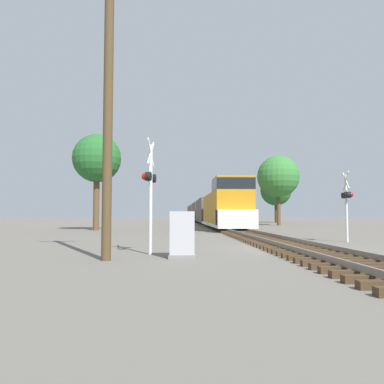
{
  "coord_description": "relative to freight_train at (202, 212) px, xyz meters",
  "views": [
    {
      "loc": [
        -4.54,
        -14.72,
        1.33
      ],
      "look_at": [
        -3.76,
        3.66,
        2.45
      ],
      "focal_mm": 35.0,
      "sensor_mm": 36.0,
      "label": 1
    }
  ],
  "objects": [
    {
      "name": "rail_track_bed",
      "position": [
        0.0,
        -50.74,
        -1.73
      ],
      "size": [
        2.6,
        160.0,
        0.31
      ],
      "color": "#42301E",
      "rests_on": "ground"
    },
    {
      "name": "utility_pole",
      "position": [
        -6.58,
        -54.37,
        2.84
      ],
      "size": [
        1.8,
        0.28,
        9.14
      ],
      "color": "#4C3A23",
      "rests_on": "ground"
    },
    {
      "name": "tree_far_right",
      "position": [
        -11.43,
        -32.96,
        4.29
      ],
      "size": [
        4.17,
        4.17,
        8.31
      ],
      "color": "brown",
      "rests_on": "ground"
    },
    {
      "name": "relay_cabinet",
      "position": [
        -4.36,
        -53.84,
        -1.16
      ],
      "size": [
        0.83,
        0.71,
        1.44
      ],
      "color": "slate",
      "rests_on": "ground"
    },
    {
      "name": "tree_mid_background",
      "position": [
        8.32,
        -18.99,
        4.26
      ],
      "size": [
        5.28,
        5.28,
        8.79
      ],
      "color": "brown",
      "rests_on": "ground"
    },
    {
      "name": "ground_plane",
      "position": [
        0.0,
        -50.74,
        -1.87
      ],
      "size": [
        400.0,
        400.0,
        0.0
      ],
      "primitive_type": "plane",
      "color": "#666059"
    },
    {
      "name": "freight_train",
      "position": [
        0.0,
        0.0,
        0.0
      ],
      "size": [
        3.01,
        78.37,
        4.33
      ],
      "color": "#B77A14",
      "rests_on": "ground"
    },
    {
      "name": "crossing_signal_near",
      "position": [
        -5.43,
        -52.76,
        0.49
      ],
      "size": [
        0.45,
        1.01,
        3.89
      ],
      "rotation": [
        0.0,
        0.0,
        -1.73
      ],
      "color": "silver",
      "rests_on": "ground"
    },
    {
      "name": "crossing_signal_far",
      "position": [
        3.83,
        -47.49,
        0.27
      ],
      "size": [
        0.42,
        1.01,
        3.46
      ],
      "rotation": [
        0.0,
        0.0,
        1.45
      ],
      "color": "silver",
      "rests_on": "ground"
    },
    {
      "name": "tree_deep_background",
      "position": [
        12.59,
        -2.06,
        3.66
      ],
      "size": [
        5.31,
        5.31,
        8.21
      ],
      "color": "#473521",
      "rests_on": "ground"
    }
  ]
}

